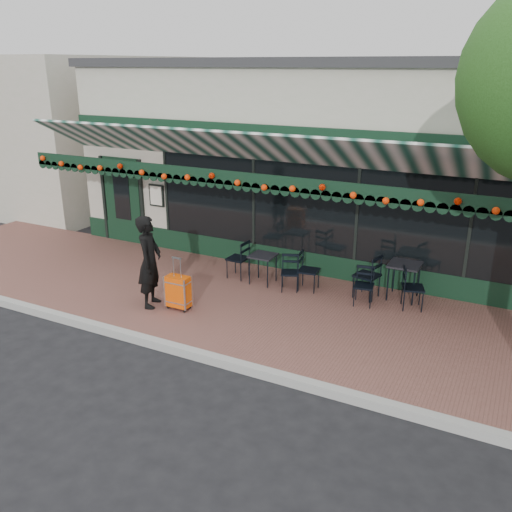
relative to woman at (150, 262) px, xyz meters
The scene contains 15 objects.
ground 2.25m from the woman, 31.20° to the right, with size 80.00×80.00×0.00m, color black.
sidewalk 2.19m from the woman, 29.54° to the left, with size 18.00×4.00×0.15m, color brown.
curb 2.26m from the woman, 33.12° to the right, with size 18.00×0.16×0.15m, color #9E9E99.
restaurant_building 7.12m from the woman, 75.92° to the left, with size 12.00×9.60×4.50m.
neighbor_building_left 13.34m from the woman, 148.33° to the left, with size 12.00×8.00×4.80m, color #B9B0A2.
woman is the anchor object (origin of this frame).
suitcase 0.79m from the woman, ahead, with size 0.45×0.26×1.03m.
cafe_table_a 4.94m from the woman, 30.72° to the left, with size 0.60×0.60×0.74m.
cafe_table_b 2.46m from the woman, 54.77° to the left, with size 0.51×0.51×0.63m.
chair_a_left 4.25m from the woman, 32.10° to the left, with size 0.46×0.46×0.91m, color black, non-canonical shape.
chair_a_right 5.01m from the woman, 25.35° to the left, with size 0.41×0.41×0.82m, color black, non-canonical shape.
chair_a_front 4.12m from the woman, 27.36° to the left, with size 0.38×0.38×0.76m, color black, non-canonical shape.
chair_b_left 2.22m from the woman, 68.83° to the left, with size 0.43×0.43×0.85m, color black, non-canonical shape.
chair_b_right 3.22m from the woman, 40.83° to the left, with size 0.41×0.41×0.82m, color black, non-canonical shape.
chair_b_front 2.85m from the woman, 42.09° to the left, with size 0.38×0.38×0.75m, color black, non-canonical shape.
Camera 1 is at (4.45, -6.59, 4.58)m, focal length 38.00 mm.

